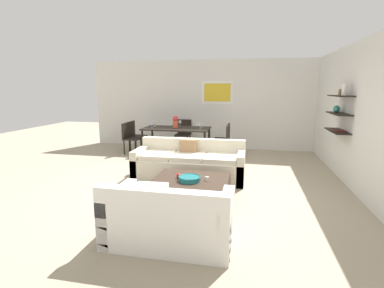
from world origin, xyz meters
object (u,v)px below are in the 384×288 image
object	(u,v)px
dining_chair_left_near	(129,136)
dining_chair_right_near	(223,139)
sofa_beige	(190,164)
wine_glass_right_near	(200,125)
centerpiece_vase	(176,122)
loveseat_white	(170,218)
dining_chair_right_far	(224,137)
dining_table	(177,130)
dining_chair_left_far	(135,134)
decorative_bowl	(189,178)
candle_jar	(207,179)
wine_glass_right_far	(201,124)
wine_glass_left_far	(155,123)
dining_chair_head	(184,132)
wine_glass_head	(180,122)
coffee_table	(191,191)
wine_glass_left_near	(152,124)
apple_on_coffee_table	(179,176)

from	to	relation	value
dining_chair_left_near	dining_chair_right_near	size ratio (longest dim) A/B	1.00
sofa_beige	wine_glass_right_near	world-z (taller)	wine_glass_right_near
sofa_beige	dining_chair_left_near	world-z (taller)	dining_chair_left_near
sofa_beige	wine_glass_right_near	size ratio (longest dim) A/B	13.70
dining_chair_right_near	centerpiece_vase	bearing A→B (deg)	170.49
loveseat_white	dining_chair_right_far	distance (m)	4.85
dining_table	dining_chair_left_far	distance (m)	1.37
decorative_bowl	candle_jar	size ratio (longest dim) A/B	5.71
dining_chair_right_near	wine_glass_right_far	xyz separation A→B (m)	(-0.65, 0.33, 0.35)
centerpiece_vase	wine_glass_left_far	bearing A→B (deg)	171.53
dining_chair_head	wine_glass_right_far	xyz separation A→B (m)	(0.69, -0.76, 0.35)
wine_glass_right_far	wine_glass_head	xyz separation A→B (m)	(-0.69, 0.29, 0.01)
coffee_table	wine_glass_right_near	distance (m)	3.35
dining_chair_head	wine_glass_left_near	size ratio (longest dim) A/B	5.47
wine_glass_left_far	dining_chair_head	bearing A→B (deg)	47.82
sofa_beige	loveseat_white	distance (m)	2.53
wine_glass_left_near	wine_glass_head	size ratio (longest dim) A/B	0.97
wine_glass_right_near	candle_jar	bearing A→B (deg)	-77.89
decorative_bowl	wine_glass_right_far	xyz separation A→B (m)	(-0.42, 3.56, 0.43)
dining_chair_left_far	dining_chair_right_near	world-z (taller)	same
dining_table	dining_chair_left_near	size ratio (longest dim) A/B	2.12
dining_chair_head	wine_glass_left_near	bearing A→B (deg)	-124.76
wine_glass_right_far	sofa_beige	bearing A→B (deg)	-86.38
dining_chair_left_far	centerpiece_vase	xyz separation A→B (m)	(1.31, -0.19, 0.42)
loveseat_white	dining_chair_head	distance (m)	5.62
apple_on_coffee_table	dining_chair_left_near	size ratio (longest dim) A/B	0.09
coffee_table	candle_jar	size ratio (longest dim) A/B	19.71
wine_glass_left_near	centerpiece_vase	size ratio (longest dim) A/B	0.48
dining_chair_right_far	centerpiece_vase	bearing A→B (deg)	-171.99
loveseat_white	centerpiece_vase	size ratio (longest dim) A/B	4.49
dining_chair_head	centerpiece_vase	size ratio (longest dim) A/B	2.63
dining_table	dining_chair_right_far	world-z (taller)	dining_chair_right_far
loveseat_white	candle_jar	bearing A→B (deg)	78.24
sofa_beige	wine_glass_left_near	bearing A→B (deg)	127.25
centerpiece_vase	dining_chair_right_far	bearing A→B (deg)	8.01
wine_glass_head	dining_chair_left_near	bearing A→B (deg)	-155.12
dining_chair_head	wine_glass_right_far	world-z (taller)	wine_glass_right_far
dining_chair_right_far	centerpiece_vase	size ratio (longest dim) A/B	2.63
dining_chair_right_near	wine_glass_head	bearing A→B (deg)	155.12
dining_chair_right_near	wine_glass_left_near	xyz separation A→B (m)	(-2.03, 0.10, 0.36)
loveseat_white	dining_chair_right_near	xyz separation A→B (m)	(0.22, 4.42, 0.21)
centerpiece_vase	sofa_beige	bearing A→B (deg)	-67.99
wine_glass_left_far	wine_glass_right_far	xyz separation A→B (m)	(1.38, -0.00, -0.00)
sofa_beige	dining_chair_head	xyz separation A→B (m)	(-0.83, 2.99, 0.21)
dining_chair_left_near	dining_chair_right_far	xyz separation A→B (m)	(2.68, 0.42, 0.00)
dining_table	wine_glass_right_near	bearing A→B (deg)	-9.58
dining_chair_left_far	wine_glass_right_near	bearing A→B (deg)	-9.18
dining_chair_left_near	wine_glass_left_near	distance (m)	0.75
decorative_bowl	centerpiece_vase	bearing A→B (deg)	108.28
centerpiece_vase	wine_glass_head	bearing A→B (deg)	85.37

